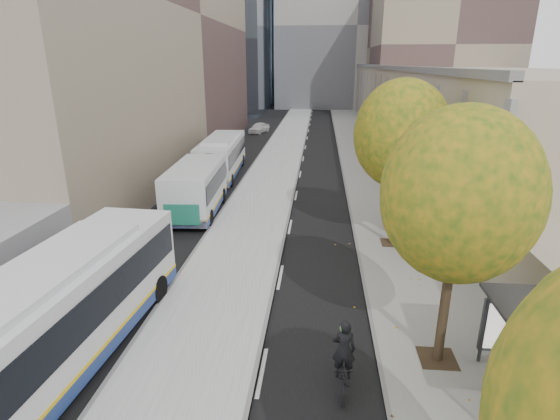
# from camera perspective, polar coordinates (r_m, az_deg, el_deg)

# --- Properties ---
(bus_platform) EXTENTS (4.25, 150.00, 0.15)m
(bus_platform) POSITION_cam_1_polar(r_m,az_deg,el_deg) (34.76, -1.11, 4.49)
(bus_platform) COLOR #A3A3A3
(bus_platform) RESTS_ON ground
(sidewalk) EXTENTS (4.75, 150.00, 0.08)m
(sidewalk) POSITION_cam_1_polar(r_m,az_deg,el_deg) (34.84, 12.12, 4.04)
(sidewalk) COLOR gray
(sidewalk) RESTS_ON ground
(building_tan) EXTENTS (18.00, 92.00, 8.00)m
(building_tan) POSITION_cam_1_polar(r_m,az_deg,el_deg) (64.59, 19.78, 13.55)
(building_tan) COLOR tan
(building_tan) RESTS_ON ground
(building_midrise) EXTENTS (24.00, 46.00, 25.00)m
(building_midrise) POSITION_cam_1_polar(r_m,az_deg,el_deg) (45.54, -26.22, 21.84)
(building_midrise) COLOR gray
(building_midrise) RESTS_ON ground
(building_far_block) EXTENTS (30.00, 18.00, 30.00)m
(building_far_block) POSITION_cam_1_polar(r_m,az_deg,el_deg) (94.91, 9.62, 22.32)
(building_far_block) COLOR #9E9791
(building_far_block) RESTS_ON ground
(bus_shelter) EXTENTS (1.90, 4.40, 2.53)m
(bus_shelter) POSITION_cam_1_polar(r_m,az_deg,el_deg) (12.84, 32.53, -14.57)
(bus_shelter) COLOR #383A3F
(bus_shelter) RESTS_ON sidewalk
(tree_c) EXTENTS (4.20, 4.20, 7.28)m
(tree_c) POSITION_cam_1_polar(r_m,az_deg,el_deg) (12.55, 22.43, 1.75)
(tree_c) COLOR black
(tree_c) RESTS_ON sidewalk
(tree_d) EXTENTS (4.40, 4.40, 7.60)m
(tree_d) POSITION_cam_1_polar(r_m,az_deg,el_deg) (21.07, 15.63, 9.46)
(tree_d) COLOR black
(tree_d) RESTS_ON sidewalk
(bus_far) EXTENTS (3.49, 17.71, 2.93)m
(bus_far) POSITION_cam_1_polar(r_m,az_deg,el_deg) (31.32, -8.80, 5.56)
(bus_far) COLOR silver
(bus_far) RESTS_ON ground
(cyclist) EXTENTS (0.65, 1.75, 2.23)m
(cyclist) POSITION_cam_1_polar(r_m,az_deg,el_deg) (12.65, 8.20, -19.46)
(cyclist) COLOR black
(cyclist) RESTS_ON ground
(distant_car) EXTENTS (2.65, 4.19, 1.33)m
(distant_car) POSITION_cam_1_polar(r_m,az_deg,el_deg) (57.13, -2.77, 10.69)
(distant_car) COLOR silver
(distant_car) RESTS_ON ground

